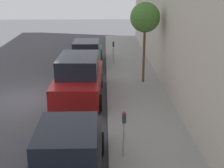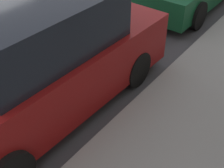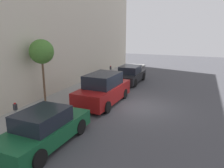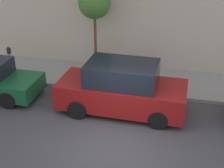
{
  "view_description": "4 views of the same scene",
  "coord_description": "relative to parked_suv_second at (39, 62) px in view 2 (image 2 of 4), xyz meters",
  "views": [
    {
      "loc": [
        3.4,
        -13.22,
        5.18
      ],
      "look_at": [
        3.7,
        -0.79,
        1.0
      ],
      "focal_mm": 50.0,
      "sensor_mm": 36.0,
      "label": 1
    },
    {
      "loc": [
        5.7,
        -2.47,
        3.69
      ],
      "look_at": [
        3.59,
        0.36,
        1.0
      ],
      "focal_mm": 50.0,
      "sensor_mm": 36.0,
      "label": 2
    },
    {
      "loc": [
        -3.51,
        12.59,
        4.69
      ],
      "look_at": [
        2.18,
        -1.12,
        1.0
      ],
      "focal_mm": 35.0,
      "sensor_mm": 36.0,
      "label": 3
    },
    {
      "loc": [
        -8.02,
        -1.75,
        6.32
      ],
      "look_at": [
        2.42,
        0.64,
        1.0
      ],
      "focal_mm": 50.0,
      "sensor_mm": 36.0,
      "label": 4
    }
  ],
  "objects": [
    {
      "name": "parked_suv_second",
      "position": [
        0.0,
        0.0,
        0.0
      ],
      "size": [
        2.09,
        4.85,
        1.98
      ],
      "color": "maroon",
      "rests_on": "ground_plane"
    }
  ]
}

